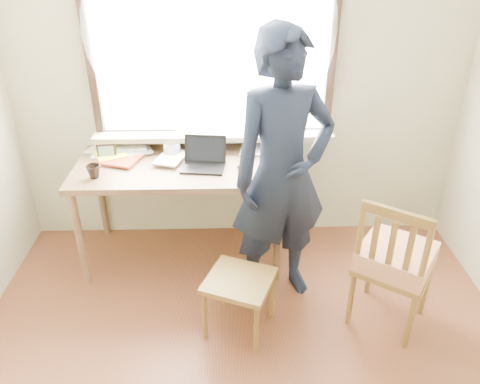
{
  "coord_description": "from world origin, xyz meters",
  "views": [
    {
      "loc": [
        -0.09,
        -1.48,
        2.32
      ],
      "look_at": [
        -0.02,
        0.95,
        0.96
      ],
      "focal_mm": 35.0,
      "sensor_mm": 36.0,
      "label": 1
    }
  ],
  "objects_px": {
    "side_chair": "(395,260)",
    "laptop": "(204,160)",
    "mug_dark": "(94,171)",
    "person": "(282,174)",
    "mug_white": "(172,149)",
    "work_chair": "(239,286)",
    "desk": "(180,174)"
  },
  "relations": [
    {
      "from": "side_chair",
      "to": "laptop",
      "type": "bearing_deg",
      "value": 148.8
    },
    {
      "from": "mug_dark",
      "to": "person",
      "type": "height_order",
      "value": "person"
    },
    {
      "from": "mug_white",
      "to": "laptop",
      "type": "bearing_deg",
      "value": -37.29
    },
    {
      "from": "mug_dark",
      "to": "side_chair",
      "type": "distance_m",
      "value": 2.09
    },
    {
      "from": "mug_dark",
      "to": "person",
      "type": "distance_m",
      "value": 1.3
    },
    {
      "from": "mug_dark",
      "to": "side_chair",
      "type": "bearing_deg",
      "value": -16.25
    },
    {
      "from": "mug_dark",
      "to": "side_chair",
      "type": "xyz_separation_m",
      "value": [
        1.97,
        -0.58,
        -0.36
      ]
    },
    {
      "from": "work_chair",
      "to": "person",
      "type": "bearing_deg",
      "value": 53.72
    },
    {
      "from": "side_chair",
      "to": "person",
      "type": "distance_m",
      "value": 0.89
    },
    {
      "from": "work_chair",
      "to": "person",
      "type": "height_order",
      "value": "person"
    },
    {
      "from": "mug_dark",
      "to": "person",
      "type": "relative_size",
      "value": 0.05
    },
    {
      "from": "laptop",
      "to": "side_chair",
      "type": "height_order",
      "value": "laptop"
    },
    {
      "from": "work_chair",
      "to": "side_chair",
      "type": "bearing_deg",
      "value": 2.56
    },
    {
      "from": "mug_white",
      "to": "work_chair",
      "type": "bearing_deg",
      "value": -63.48
    },
    {
      "from": "desk",
      "to": "person",
      "type": "relative_size",
      "value": 0.81
    },
    {
      "from": "work_chair",
      "to": "desk",
      "type": "bearing_deg",
      "value": 117.16
    },
    {
      "from": "desk",
      "to": "person",
      "type": "distance_m",
      "value": 0.85
    },
    {
      "from": "laptop",
      "to": "desk",
      "type": "bearing_deg",
      "value": 169.17
    },
    {
      "from": "work_chair",
      "to": "side_chair",
      "type": "height_order",
      "value": "side_chair"
    },
    {
      "from": "side_chair",
      "to": "person",
      "type": "height_order",
      "value": "person"
    },
    {
      "from": "mug_white",
      "to": "side_chair",
      "type": "distance_m",
      "value": 1.78
    },
    {
      "from": "desk",
      "to": "mug_dark",
      "type": "height_order",
      "value": "mug_dark"
    },
    {
      "from": "mug_dark",
      "to": "side_chair",
      "type": "relative_size",
      "value": 0.1
    },
    {
      "from": "work_chair",
      "to": "person",
      "type": "xyz_separation_m",
      "value": [
        0.29,
        0.39,
        0.6
      ]
    },
    {
      "from": "desk",
      "to": "mug_dark",
      "type": "bearing_deg",
      "value": -160.76
    },
    {
      "from": "person",
      "to": "laptop",
      "type": "bearing_deg",
      "value": 125.85
    },
    {
      "from": "work_chair",
      "to": "side_chair",
      "type": "relative_size",
      "value": 0.54
    },
    {
      "from": "work_chair",
      "to": "mug_white",
      "type": "bearing_deg",
      "value": 116.52
    },
    {
      "from": "laptop",
      "to": "person",
      "type": "bearing_deg",
      "value": -36.75
    },
    {
      "from": "laptop",
      "to": "mug_dark",
      "type": "distance_m",
      "value": 0.77
    },
    {
      "from": "desk",
      "to": "work_chair",
      "type": "xyz_separation_m",
      "value": [
        0.42,
        -0.82,
        -0.39
      ]
    },
    {
      "from": "desk",
      "to": "work_chair",
      "type": "bearing_deg",
      "value": -62.84
    }
  ]
}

